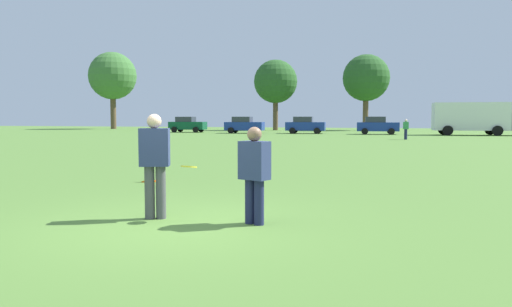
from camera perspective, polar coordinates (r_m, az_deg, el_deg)
ground_plane at (r=7.98m, az=-9.47°, el=-8.21°), size 152.85×152.85×0.00m
player_thrower at (r=8.36m, az=-11.76°, el=-0.74°), size 0.55×0.43×1.77m
player_defender at (r=7.77m, az=-0.19°, el=-1.96°), size 0.53×0.41×1.56m
frisbee at (r=8.14m, az=-7.86°, el=-1.54°), size 0.27×0.27×0.07m
traffic_cone at (r=13.27m, az=-12.31°, el=-2.28°), size 0.32×0.32×0.48m
parked_car_near_left at (r=57.62m, az=-8.04°, el=3.39°), size 4.32×2.45×1.82m
parked_car_mid_left at (r=53.68m, az=-1.41°, el=3.37°), size 4.32×2.45×1.82m
parked_car_center at (r=52.95m, az=5.76°, el=3.34°), size 4.32×2.45×1.82m
parked_car_mid_right at (r=51.63m, az=13.99°, el=3.21°), size 4.32×2.45×1.82m
box_truck at (r=52.15m, az=24.40°, el=3.88°), size 8.65×3.41×3.18m
bystander_sideline_watcher at (r=39.89m, az=17.12°, el=2.87°), size 0.43×0.51×1.60m
tree_west_oak at (r=77.89m, az=-16.43°, el=8.67°), size 7.16×7.16×11.63m
tree_west_maple at (r=67.15m, az=2.30°, el=8.39°), size 5.91×5.91×9.60m
tree_center_elm at (r=68.05m, az=12.75°, el=8.59°), size 6.29×6.29×10.22m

